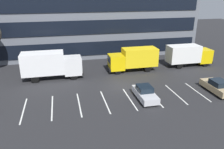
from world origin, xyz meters
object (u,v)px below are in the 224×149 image
at_px(box_truck_yellow, 188,54).
at_px(sedan_silver, 145,93).
at_px(box_truck_yellow_all, 134,58).
at_px(sedan_tan, 217,86).
at_px(box_truck_white, 51,64).

xyz_separation_m(box_truck_yellow, sedan_silver, (-10.82, -9.53, -1.18)).
bearing_deg(box_truck_yellow_all, sedan_silver, -100.37).
bearing_deg(sedan_tan, sedan_silver, 178.32).
bearing_deg(box_truck_white, sedan_tan, -25.22).
distance_m(box_truck_yellow, sedan_silver, 14.47).
height_order(box_truck_white, sedan_tan, box_truck_white).
bearing_deg(box_truck_yellow_all, box_truck_yellow, 1.61).
relative_size(box_truck_white, sedan_silver, 1.91).
relative_size(box_truck_yellow_all, box_truck_white, 0.92).
bearing_deg(sedan_tan, box_truck_yellow, 79.20).
xyz_separation_m(box_truck_yellow_all, box_truck_yellow, (9.13, 0.26, -0.02)).
relative_size(box_truck_yellow, sedan_silver, 1.73).
height_order(box_truck_yellow_all, box_truck_yellow, box_truck_yellow_all).
distance_m(box_truck_white, sedan_tan, 21.14).
relative_size(box_truck_yellow_all, sedan_silver, 1.75).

